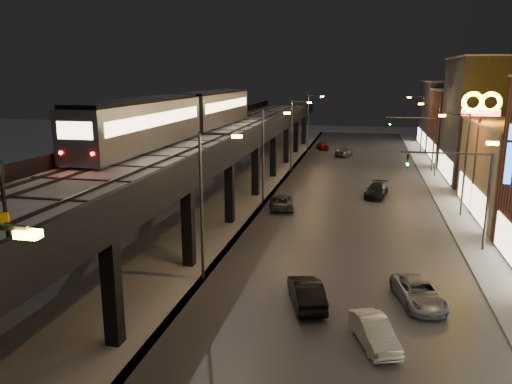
{
  "coord_description": "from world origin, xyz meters",
  "views": [
    {
      "loc": [
        8.52,
        -13.97,
        12.13
      ],
      "look_at": [
        2.0,
        15.66,
        5.0
      ],
      "focal_mm": 35.0,
      "sensor_mm": 36.0,
      "label": 1
    }
  ],
  "objects_px": {
    "rail_signal": "(1,190)",
    "car_onc_silver": "(374,333)",
    "car_onc_dark": "(419,294)",
    "car_near_white": "(306,293)",
    "car_onc_white": "(376,191)",
    "car_mid_silver": "(281,202)",
    "car_mid_dark": "(344,152)",
    "car_far_white": "(322,146)",
    "subway_train": "(186,114)"
  },
  "relations": [
    {
      "from": "car_mid_silver",
      "to": "car_far_white",
      "type": "relative_size",
      "value": 1.2
    },
    {
      "from": "rail_signal",
      "to": "car_onc_silver",
      "type": "xyz_separation_m",
      "value": [
        11.45,
        8.8,
        -8.15
      ]
    },
    {
      "from": "rail_signal",
      "to": "car_mid_dark",
      "type": "distance_m",
      "value": 65.15
    },
    {
      "from": "subway_train",
      "to": "car_onc_silver",
      "type": "distance_m",
      "value": 31.35
    },
    {
      "from": "car_near_white",
      "to": "car_mid_silver",
      "type": "height_order",
      "value": "car_near_white"
    },
    {
      "from": "subway_train",
      "to": "car_near_white",
      "type": "distance_m",
      "value": 26.69
    },
    {
      "from": "car_onc_white",
      "to": "car_far_white",
      "type": "bearing_deg",
      "value": 114.61
    },
    {
      "from": "car_far_white",
      "to": "car_onc_dark",
      "type": "bearing_deg",
      "value": 82.09
    },
    {
      "from": "car_onc_silver",
      "to": "rail_signal",
      "type": "bearing_deg",
      "value": -162.45
    },
    {
      "from": "subway_train",
      "to": "car_mid_dark",
      "type": "xyz_separation_m",
      "value": [
        13.89,
        30.87,
        -7.84
      ]
    },
    {
      "from": "car_far_white",
      "to": "rail_signal",
      "type": "bearing_deg",
      "value": 68.97
    },
    {
      "from": "rail_signal",
      "to": "car_near_white",
      "type": "height_order",
      "value": "rail_signal"
    },
    {
      "from": "car_near_white",
      "to": "car_onc_white",
      "type": "relative_size",
      "value": 0.94
    },
    {
      "from": "car_onc_silver",
      "to": "subway_train",
      "type": "bearing_deg",
      "value": 106.05
    },
    {
      "from": "rail_signal",
      "to": "car_onc_dark",
      "type": "relative_size",
      "value": 0.67
    },
    {
      "from": "rail_signal",
      "to": "car_far_white",
      "type": "bearing_deg",
      "value": 86.98
    },
    {
      "from": "car_mid_silver",
      "to": "car_onc_silver",
      "type": "xyz_separation_m",
      "value": [
        8.13,
        -22.84,
        -0.0
      ]
    },
    {
      "from": "subway_train",
      "to": "car_near_white",
      "type": "xyz_separation_m",
      "value": [
        14.34,
        -21.13,
        -7.77
      ]
    },
    {
      "from": "car_onc_silver",
      "to": "car_onc_dark",
      "type": "bearing_deg",
      "value": 43.72
    },
    {
      "from": "car_near_white",
      "to": "car_mid_silver",
      "type": "relative_size",
      "value": 0.97
    },
    {
      "from": "car_onc_silver",
      "to": "car_onc_dark",
      "type": "distance_m",
      "value": 5.41
    },
    {
      "from": "car_near_white",
      "to": "car_far_white",
      "type": "bearing_deg",
      "value": -102.47
    },
    {
      "from": "car_mid_silver",
      "to": "car_onc_white",
      "type": "xyz_separation_m",
      "value": [
        8.67,
        6.51,
        0.05
      ]
    },
    {
      "from": "subway_train",
      "to": "car_onc_dark",
      "type": "height_order",
      "value": "subway_train"
    },
    {
      "from": "rail_signal",
      "to": "car_onc_dark",
      "type": "height_order",
      "value": "rail_signal"
    },
    {
      "from": "car_onc_silver",
      "to": "car_mid_dark",
      "type": "bearing_deg",
      "value": 74.1
    },
    {
      "from": "car_mid_silver",
      "to": "car_mid_dark",
      "type": "xyz_separation_m",
      "value": [
        4.17,
        32.57,
        0.02
      ]
    },
    {
      "from": "car_near_white",
      "to": "subway_train",
      "type": "bearing_deg",
      "value": -72.46
    },
    {
      "from": "subway_train",
      "to": "rail_signal",
      "type": "relative_size",
      "value": 12.67
    },
    {
      "from": "subway_train",
      "to": "car_far_white",
      "type": "xyz_separation_m",
      "value": [
        10.11,
        37.15,
        -7.85
      ]
    },
    {
      "from": "car_mid_silver",
      "to": "car_onc_silver",
      "type": "relative_size",
      "value": 1.19
    },
    {
      "from": "subway_train",
      "to": "car_mid_silver",
      "type": "bearing_deg",
      "value": -9.94
    },
    {
      "from": "car_near_white",
      "to": "car_mid_dark",
      "type": "relative_size",
      "value": 0.98
    },
    {
      "from": "car_mid_silver",
      "to": "car_onc_white",
      "type": "bearing_deg",
      "value": -155.29
    },
    {
      "from": "car_mid_dark",
      "to": "car_onc_silver",
      "type": "bearing_deg",
      "value": 108.88
    },
    {
      "from": "car_far_white",
      "to": "car_onc_silver",
      "type": "xyz_separation_m",
      "value": [
        7.74,
        -61.69,
        -0.02
      ]
    },
    {
      "from": "car_onc_white",
      "to": "car_onc_dark",
      "type": "bearing_deg",
      "value": -75.41
    },
    {
      "from": "car_mid_silver",
      "to": "car_onc_dark",
      "type": "height_order",
      "value": "car_onc_dark"
    },
    {
      "from": "rail_signal",
      "to": "car_onc_white",
      "type": "relative_size",
      "value": 0.65
    },
    {
      "from": "car_mid_dark",
      "to": "car_onc_white",
      "type": "height_order",
      "value": "car_onc_white"
    },
    {
      "from": "car_mid_silver",
      "to": "car_mid_dark",
      "type": "distance_m",
      "value": 32.84
    },
    {
      "from": "car_mid_silver",
      "to": "car_near_white",
      "type": "bearing_deg",
      "value": 91.2
    },
    {
      "from": "subway_train",
      "to": "car_mid_dark",
      "type": "relative_size",
      "value": 8.6
    },
    {
      "from": "car_far_white",
      "to": "car_onc_white",
      "type": "height_order",
      "value": "car_onc_white"
    },
    {
      "from": "car_mid_dark",
      "to": "car_onc_dark",
      "type": "height_order",
      "value": "car_mid_dark"
    },
    {
      "from": "car_near_white",
      "to": "car_onc_dark",
      "type": "height_order",
      "value": "car_near_white"
    },
    {
      "from": "car_mid_silver",
      "to": "car_far_white",
      "type": "height_order",
      "value": "car_far_white"
    },
    {
      "from": "car_onc_dark",
      "to": "car_onc_white",
      "type": "xyz_separation_m",
      "value": [
        -1.86,
        24.49,
        0.05
      ]
    },
    {
      "from": "car_near_white",
      "to": "car_onc_silver",
      "type": "height_order",
      "value": "car_near_white"
    },
    {
      "from": "car_near_white",
      "to": "car_onc_silver",
      "type": "relative_size",
      "value": 1.15
    }
  ]
}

